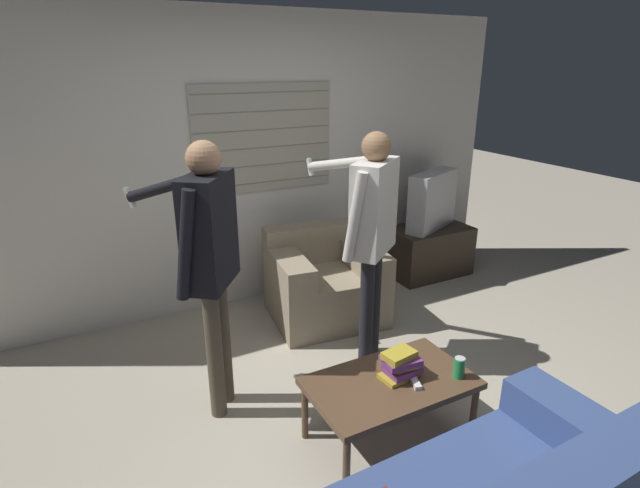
# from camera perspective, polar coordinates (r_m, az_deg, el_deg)

# --- Properties ---
(ground_plane) EXTENTS (16.00, 16.00, 0.00)m
(ground_plane) POSITION_cam_1_polar(r_m,az_deg,el_deg) (3.37, 6.31, -19.06)
(ground_plane) COLOR #B2A893
(wall_back) EXTENTS (5.20, 0.08, 2.55)m
(wall_back) POSITION_cam_1_polar(r_m,az_deg,el_deg) (4.51, -7.70, 9.20)
(wall_back) COLOR silver
(wall_back) RESTS_ON ground_plane
(armchair_beige) EXTENTS (1.00, 0.90, 0.77)m
(armchair_beige) POSITION_cam_1_polar(r_m,az_deg,el_deg) (4.34, 0.50, -4.36)
(armchair_beige) COLOR gray
(armchair_beige) RESTS_ON ground_plane
(coffee_table) EXTENTS (0.95, 0.56, 0.41)m
(coffee_table) POSITION_cam_1_polar(r_m,az_deg,el_deg) (3.01, 8.06, -15.79)
(coffee_table) COLOR brown
(coffee_table) RESTS_ON ground_plane
(tv_stand) EXTENTS (0.84, 0.51, 0.51)m
(tv_stand) POSITION_cam_1_polar(r_m,az_deg,el_deg) (5.35, 12.27, -0.76)
(tv_stand) COLOR #33281E
(tv_stand) RESTS_ON ground_plane
(tv) EXTENTS (0.71, 0.46, 0.58)m
(tv) POSITION_cam_1_polar(r_m,az_deg,el_deg) (5.19, 12.69, 4.88)
(tv) COLOR #B2B2B7
(tv) RESTS_ON tv_stand
(person_left_standing) EXTENTS (0.58, 0.81, 1.73)m
(person_left_standing) POSITION_cam_1_polar(r_m,az_deg,el_deg) (2.97, -12.60, -0.59)
(person_left_standing) COLOR #4C4233
(person_left_standing) RESTS_ON ground_plane
(person_right_standing) EXTENTS (0.54, 0.88, 1.70)m
(person_right_standing) POSITION_cam_1_polar(r_m,az_deg,el_deg) (3.47, 5.94, 2.62)
(person_right_standing) COLOR black
(person_right_standing) RESTS_ON ground_plane
(book_stack) EXTENTS (0.24, 0.18, 0.17)m
(book_stack) POSITION_cam_1_polar(r_m,az_deg,el_deg) (2.98, 9.19, -13.41)
(book_stack) COLOR gold
(book_stack) RESTS_ON coffee_table
(soda_can) EXTENTS (0.07, 0.07, 0.13)m
(soda_can) POSITION_cam_1_polar(r_m,az_deg,el_deg) (3.06, 15.63, -13.44)
(soda_can) COLOR #238E47
(soda_can) RESTS_ON coffee_table
(spare_remote) EXTENTS (0.08, 0.14, 0.02)m
(spare_remote) POSITION_cam_1_polar(r_m,az_deg,el_deg) (2.97, 10.79, -15.22)
(spare_remote) COLOR white
(spare_remote) RESTS_ON coffee_table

